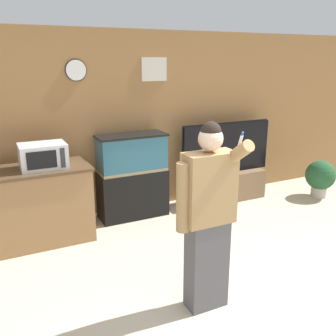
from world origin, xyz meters
TOP-DOWN VIEW (x-y plane):
  - wall_back_paneled at (-0.00, 3.21)m, footprint 10.00×0.08m
  - counter_island at (-1.70, 2.69)m, footprint 1.50×0.68m
  - microwave at (-1.48, 2.65)m, footprint 0.53×0.40m
  - aquarium_on_stand at (-0.27, 2.90)m, footprint 0.97×0.40m
  - tv_on_stand at (1.30, 2.85)m, footprint 1.57×0.40m
  - person_standing at (-0.42, 0.67)m, footprint 0.54×0.41m
  - potted_plant at (2.77, 2.28)m, footprint 0.48×0.48m

SIDE VIEW (x-z plane):
  - potted_plant at x=2.77m, z-range 0.04..0.66m
  - tv_on_stand at x=1.30m, z-range -0.26..1.00m
  - counter_island at x=-1.70m, z-range 0.00..0.95m
  - aquarium_on_stand at x=-0.27m, z-range 0.00..1.21m
  - person_standing at x=-0.42m, z-range 0.04..1.76m
  - microwave at x=-1.48m, z-range 0.95..1.24m
  - wall_back_paneled at x=0.00m, z-range 0.00..2.60m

